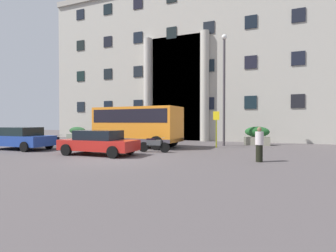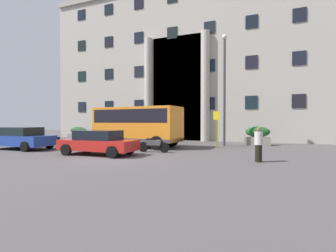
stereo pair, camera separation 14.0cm
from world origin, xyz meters
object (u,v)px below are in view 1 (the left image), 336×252
(orange_minibus, at_px, (137,123))
(pedestrian_man_crossing, at_px, (259,144))
(motorcycle_far_end, at_px, (153,145))
(hedge_planter_far_east, at_px, (77,133))
(lamppost_plaza_centre, at_px, (224,82))
(scooter_by_planter, at_px, (53,141))
(hedge_planter_far_west, at_px, (257,136))
(parked_hatchback_near, at_px, (99,142))
(hedge_planter_east, at_px, (154,134))
(parked_compact_extra, at_px, (20,138))
(motorcycle_near_kerb, at_px, (101,143))
(bus_stop_sign, at_px, (216,125))

(orange_minibus, distance_m, pedestrian_man_crossing, 9.33)
(motorcycle_far_end, bearing_deg, orange_minibus, 129.02)
(hedge_planter_far_east, bearing_deg, lamppost_plaza_centre, -6.61)
(orange_minibus, xyz_separation_m, motorcycle_far_end, (2.41, -2.46, -1.24))
(orange_minibus, bearing_deg, scooter_by_planter, -154.57)
(hedge_planter_far_west, bearing_deg, parked_hatchback_near, -129.57)
(hedge_planter_east, relative_size, pedestrian_man_crossing, 1.29)
(scooter_by_planter, bearing_deg, parked_compact_extra, -109.43)
(pedestrian_man_crossing, bearing_deg, motorcycle_near_kerb, -51.78)
(bus_stop_sign, bearing_deg, parked_compact_extra, -153.33)
(hedge_planter_far_west, height_order, hedge_planter_far_east, hedge_planter_far_west)
(hedge_planter_far_east, height_order, lamppost_plaza_centre, lamppost_plaza_centre)
(orange_minibus, height_order, hedge_planter_east, orange_minibus)
(bus_stop_sign, relative_size, motorcycle_near_kerb, 1.28)
(hedge_planter_far_east, distance_m, motorcycle_far_end, 14.32)
(parked_hatchback_near, bearing_deg, motorcycle_far_end, 43.13)
(orange_minibus, height_order, scooter_by_planter, orange_minibus)
(orange_minibus, relative_size, hedge_planter_east, 3.11)
(parked_compact_extra, height_order, lamppost_plaza_centre, lamppost_plaza_centre)
(orange_minibus, xyz_separation_m, hedge_planter_east, (-0.94, 4.83, -0.98))
(hedge_planter_east, relative_size, motorcycle_far_end, 1.05)
(parked_compact_extra, xyz_separation_m, motorcycle_far_end, (8.76, 1.82, -0.29))
(parked_hatchback_near, distance_m, motorcycle_far_end, 3.18)
(hedge_planter_far_west, height_order, lamppost_plaza_centre, lamppost_plaza_centre)
(hedge_planter_east, bearing_deg, lamppost_plaza_centre, -13.98)
(hedge_planter_far_west, bearing_deg, motorcycle_far_end, -127.39)
(hedge_planter_far_east, xyz_separation_m, parked_compact_extra, (3.47, -9.26, 0.13))
(bus_stop_sign, height_order, hedge_planter_east, bus_stop_sign)
(parked_hatchback_near, height_order, motorcycle_near_kerb, parked_hatchback_near)
(orange_minibus, xyz_separation_m, pedestrian_man_crossing, (8.40, -3.96, -0.90))
(orange_minibus, relative_size, pedestrian_man_crossing, 4.02)
(hedge_planter_east, height_order, parked_compact_extra, hedge_planter_east)
(pedestrian_man_crossing, bearing_deg, scooter_by_planter, -49.26)
(scooter_by_planter, bearing_deg, hedge_planter_far_east, 121.73)
(scooter_by_planter, xyz_separation_m, motorcycle_far_end, (8.00, -0.14, -0.01))
(bus_stop_sign, distance_m, parked_hatchback_near, 8.21)
(parked_compact_extra, relative_size, motorcycle_near_kerb, 2.20)
(hedge_planter_east, relative_size, hedge_planter_far_east, 0.99)
(bus_stop_sign, relative_size, lamppost_plaza_centre, 0.30)
(parked_compact_extra, height_order, motorcycle_far_end, parked_compact_extra)
(orange_minibus, relative_size, parked_hatchback_near, 1.48)
(bus_stop_sign, xyz_separation_m, scooter_by_planter, (-10.96, -3.93, -1.12))
(orange_minibus, distance_m, lamppost_plaza_centre, 7.19)
(orange_minibus, relative_size, lamppost_plaza_centre, 0.76)
(parked_hatchback_near, xyz_separation_m, motorcycle_far_end, (2.27, 2.21, -0.24))
(hedge_planter_far_west, distance_m, parked_compact_extra, 16.91)
(bus_stop_sign, bearing_deg, orange_minibus, -163.31)
(parked_hatchback_near, bearing_deg, hedge_planter_east, 95.45)
(pedestrian_man_crossing, bearing_deg, lamppost_plaza_centre, -111.45)
(hedge_planter_east, xyz_separation_m, parked_compact_extra, (-5.41, -9.11, 0.03))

